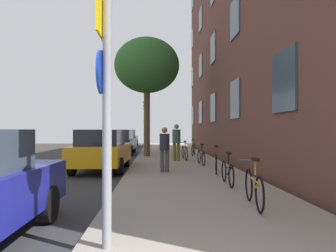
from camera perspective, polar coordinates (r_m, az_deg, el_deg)
name	(u,v)px	position (r m, az deg, el deg)	size (l,w,h in m)	color
ground_plane	(108,161)	(16.31, -10.98, -6.39)	(41.80, 41.80, 0.00)	#332D28
road_asphalt	(66,161)	(16.75, -18.14, -6.20)	(7.00, 38.00, 0.01)	#2D2D30
sidewalk	(176,160)	(16.16, 1.47, -6.24)	(4.20, 38.00, 0.12)	gray
building_facade	(228,14)	(17.01, 10.87, 19.49)	(0.56, 27.00, 14.95)	brown
sign_post	(105,98)	(4.07, -11.44, 5.14)	(0.15, 0.60, 3.29)	gray
traffic_light	(147,116)	(23.35, -3.92, 1.91)	(0.43, 0.24, 3.75)	black
tree_near	(147,66)	(18.28, -3.89, 10.90)	(3.73, 3.73, 6.80)	brown
bicycle_0	(254,187)	(6.44, 15.46, -10.75)	(0.42, 1.68, 0.97)	black
bicycle_1	(227,172)	(8.74, 10.85, -8.25)	(0.42, 1.63, 0.91)	black
bicycle_2	(216,162)	(11.10, 8.80, -6.51)	(0.47, 1.65, 0.97)	black
bicycle_3	(201,157)	(13.43, 6.12, -5.61)	(0.42, 1.59, 0.91)	black
bicycle_4	(185,152)	(15.75, 3.06, -4.81)	(0.42, 1.70, 0.96)	black
bicycle_5	(194,149)	(18.21, 4.70, -4.23)	(0.54, 1.62, 0.97)	black
pedestrian_0	(165,146)	(11.08, -0.63, -3.75)	(0.37, 0.37, 1.60)	#4C4742
pedestrian_1	(176,140)	(15.10, 1.55, -2.54)	(0.52, 0.52, 1.78)	olive
car_1	(102,150)	(12.52, -11.99, -4.26)	(1.96, 4.15, 1.62)	orange
car_2	(120,142)	(20.79, -8.71, -2.83)	(1.93, 4.48, 1.62)	navy
car_3	(127,138)	(29.12, -7.49, -2.22)	(1.88, 4.28, 1.62)	#19662D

